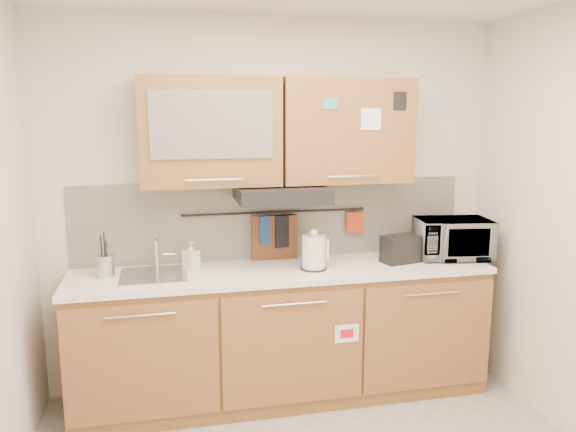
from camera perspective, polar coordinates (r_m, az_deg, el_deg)
name	(u,v)px	position (r m, az deg, el deg)	size (l,w,h in m)	color
wall_back	(274,205)	(4.01, -1.41, 1.07)	(3.20, 3.20, 0.00)	silver
base_cabinet	(283,340)	(3.97, -0.46, -12.50)	(2.80, 0.64, 0.88)	olive
countertop	(283,271)	(3.80, -0.47, -5.63)	(2.82, 0.62, 0.04)	white
backsplash	(275,220)	(4.01, -1.37, -0.36)	(2.80, 0.02, 0.56)	silver
upper_cabinets	(278,131)	(3.78, -0.99, 8.60)	(1.82, 0.37, 0.70)	olive
range_hood	(281,194)	(3.75, -0.67, 2.28)	(0.60, 0.46, 0.10)	black
sink	(154,275)	(3.73, -13.44, -5.83)	(0.42, 0.40, 0.26)	silver
utensil_rail	(276,212)	(3.97, -1.27, 0.39)	(0.02, 0.02, 1.30)	black
utensil_crock	(105,265)	(3.77, -18.07, -4.80)	(0.13, 0.13, 0.29)	#BBBBC0
kettle	(314,253)	(3.75, 2.64, -3.80)	(0.20, 0.19, 0.28)	silver
toaster	(400,249)	(4.00, 11.35, -3.27)	(0.28, 0.20, 0.19)	black
microwave	(453,239)	(4.21, 16.39, -2.21)	(0.51, 0.35, 0.28)	#999999
soap_bottle	(191,255)	(3.80, -9.83, -3.96)	(0.09, 0.09, 0.19)	#999999
cutting_board	(275,243)	(3.99, -1.37, -2.76)	(0.32, 0.02, 0.40)	brown
oven_mitt	(267,230)	(3.96, -2.11, -1.40)	(0.12, 0.03, 0.20)	navy
dark_pouch	(284,231)	(3.99, -0.36, -1.53)	(0.15, 0.04, 0.23)	black
pot_holder	(355,222)	(4.12, 6.79, -0.65)	(0.12, 0.02, 0.15)	#AF2A17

